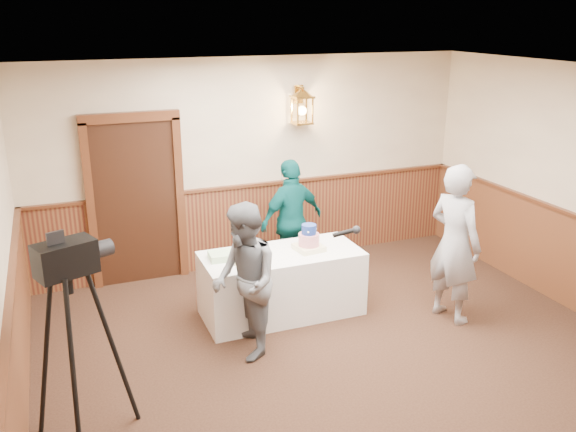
{
  "coord_description": "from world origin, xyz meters",
  "views": [
    {
      "loc": [
        -2.5,
        -4.05,
        3.31
      ],
      "look_at": [
        -0.24,
        1.7,
        1.25
      ],
      "focal_mm": 38.0,
      "sensor_mm": 36.0,
      "label": 1
    }
  ],
  "objects_px": {
    "tv_camera_rig": "(78,358)",
    "assistant_p": "(292,220)",
    "tiered_cake": "(309,240)",
    "display_table": "(282,283)",
    "interviewer": "(245,282)",
    "sheet_cake_green": "(224,256)",
    "baker": "(455,244)",
    "sheet_cake_yellow": "(249,257)"
  },
  "relations": [
    {
      "from": "display_table",
      "to": "sheet_cake_yellow",
      "type": "distance_m",
      "value": 0.58
    },
    {
      "from": "sheet_cake_green",
      "to": "baker",
      "type": "distance_m",
      "value": 2.55
    },
    {
      "from": "tv_camera_rig",
      "to": "assistant_p",
      "type": "bearing_deg",
      "value": 20.24
    },
    {
      "from": "display_table",
      "to": "interviewer",
      "type": "xyz_separation_m",
      "value": [
        -0.65,
        -0.68,
        0.42
      ]
    },
    {
      "from": "assistant_p",
      "to": "interviewer",
      "type": "bearing_deg",
      "value": 38.39
    },
    {
      "from": "display_table",
      "to": "tv_camera_rig",
      "type": "height_order",
      "value": "tv_camera_rig"
    },
    {
      "from": "sheet_cake_yellow",
      "to": "tv_camera_rig",
      "type": "height_order",
      "value": "tv_camera_rig"
    },
    {
      "from": "tv_camera_rig",
      "to": "display_table",
      "type": "bearing_deg",
      "value": 12.88
    },
    {
      "from": "tiered_cake",
      "to": "sheet_cake_yellow",
      "type": "bearing_deg",
      "value": -176.81
    },
    {
      "from": "baker",
      "to": "assistant_p",
      "type": "xyz_separation_m",
      "value": [
        -1.26,
        1.69,
        -0.1
      ]
    },
    {
      "from": "interviewer",
      "to": "tv_camera_rig",
      "type": "xyz_separation_m",
      "value": [
        -1.62,
        -0.85,
        -0.01
      ]
    },
    {
      "from": "sheet_cake_green",
      "to": "baker",
      "type": "xyz_separation_m",
      "value": [
        2.39,
        -0.87,
        0.11
      ]
    },
    {
      "from": "display_table",
      "to": "sheet_cake_green",
      "type": "xyz_separation_m",
      "value": [
        -0.65,
        0.07,
        0.41
      ]
    },
    {
      "from": "interviewer",
      "to": "tv_camera_rig",
      "type": "bearing_deg",
      "value": -59.18
    },
    {
      "from": "sheet_cake_green",
      "to": "interviewer",
      "type": "height_order",
      "value": "interviewer"
    },
    {
      "from": "sheet_cake_green",
      "to": "assistant_p",
      "type": "height_order",
      "value": "assistant_p"
    },
    {
      "from": "sheet_cake_green",
      "to": "baker",
      "type": "relative_size",
      "value": 0.18
    },
    {
      "from": "tiered_cake",
      "to": "display_table",
      "type": "bearing_deg",
      "value": 174.72
    },
    {
      "from": "display_table",
      "to": "interviewer",
      "type": "relative_size",
      "value": 1.13
    },
    {
      "from": "interviewer",
      "to": "assistant_p",
      "type": "height_order",
      "value": "assistant_p"
    },
    {
      "from": "display_table",
      "to": "interviewer",
      "type": "bearing_deg",
      "value": -133.59
    },
    {
      "from": "sheet_cake_yellow",
      "to": "baker",
      "type": "xyz_separation_m",
      "value": [
        2.14,
        -0.72,
        0.11
      ]
    },
    {
      "from": "display_table",
      "to": "sheet_cake_yellow",
      "type": "height_order",
      "value": "sheet_cake_yellow"
    },
    {
      "from": "baker",
      "to": "assistant_p",
      "type": "distance_m",
      "value": 2.11
    },
    {
      "from": "sheet_cake_green",
      "to": "assistant_p",
      "type": "relative_size",
      "value": 0.2
    },
    {
      "from": "display_table",
      "to": "assistant_p",
      "type": "xyz_separation_m",
      "value": [
        0.48,
        0.89,
        0.42
      ]
    },
    {
      "from": "display_table",
      "to": "tiered_cake",
      "type": "height_order",
      "value": "tiered_cake"
    },
    {
      "from": "assistant_p",
      "to": "sheet_cake_yellow",
      "type": "bearing_deg",
      "value": 31.53
    },
    {
      "from": "sheet_cake_green",
      "to": "tv_camera_rig",
      "type": "xyz_separation_m",
      "value": [
        -1.62,
        -1.61,
        -0.01
      ]
    },
    {
      "from": "display_table",
      "to": "tiered_cake",
      "type": "xyz_separation_m",
      "value": [
        0.32,
        -0.03,
        0.49
      ]
    },
    {
      "from": "baker",
      "to": "assistant_p",
      "type": "bearing_deg",
      "value": 21.65
    },
    {
      "from": "sheet_cake_yellow",
      "to": "tv_camera_rig",
      "type": "distance_m",
      "value": 2.37
    },
    {
      "from": "tiered_cake",
      "to": "baker",
      "type": "relative_size",
      "value": 0.18
    },
    {
      "from": "sheet_cake_yellow",
      "to": "interviewer",
      "type": "height_order",
      "value": "interviewer"
    },
    {
      "from": "tiered_cake",
      "to": "baker",
      "type": "xyz_separation_m",
      "value": [
        1.42,
        -0.76,
        0.03
      ]
    },
    {
      "from": "sheet_cake_yellow",
      "to": "assistant_p",
      "type": "xyz_separation_m",
      "value": [
        0.88,
        0.96,
        0.01
      ]
    },
    {
      "from": "sheet_cake_yellow",
      "to": "baker",
      "type": "distance_m",
      "value": 2.26
    },
    {
      "from": "sheet_cake_green",
      "to": "tv_camera_rig",
      "type": "distance_m",
      "value": 2.28
    },
    {
      "from": "tiered_cake",
      "to": "interviewer",
      "type": "relative_size",
      "value": 0.21
    },
    {
      "from": "sheet_cake_green",
      "to": "interviewer",
      "type": "xyz_separation_m",
      "value": [
        0.0,
        -0.76,
        0.01
      ]
    },
    {
      "from": "display_table",
      "to": "assistant_p",
      "type": "bearing_deg",
      "value": 61.63
    },
    {
      "from": "sheet_cake_green",
      "to": "interviewer",
      "type": "distance_m",
      "value": 0.76
    }
  ]
}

